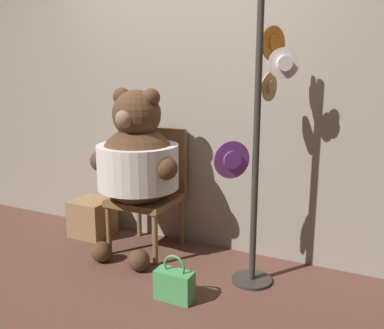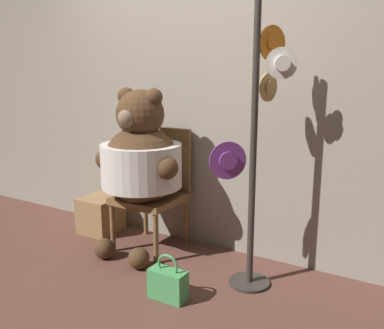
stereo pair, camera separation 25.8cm
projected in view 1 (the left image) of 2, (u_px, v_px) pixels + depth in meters
The scene contains 7 objects.
ground_plane at pixel (150, 276), 3.06m from camera, with size 14.00×14.00×0.00m, color brown.
wall_back at pixel (195, 102), 3.44m from camera, with size 8.00×0.10×2.37m.
chair at pixel (151, 186), 3.48m from camera, with size 0.49×0.49×0.97m.
teddy_bear at pixel (137, 161), 3.28m from camera, with size 0.76×0.67×1.31m.
hat_display_rack at pixel (258, 147), 2.78m from camera, with size 0.44×0.44×1.86m.
handbag_on_ground at pixel (174, 284), 2.72m from camera, with size 0.25×0.12×0.31m.
wooden_crate at pixel (93, 217), 3.78m from camera, with size 0.32×0.32×0.32m.
Camera 1 is at (1.51, -2.39, 1.45)m, focal length 40.00 mm.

